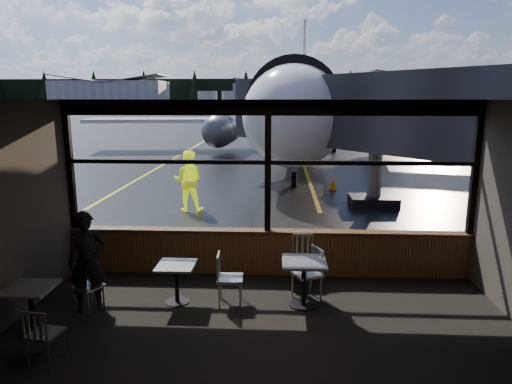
# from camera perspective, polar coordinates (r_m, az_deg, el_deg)

# --- Properties ---
(ground_plane) EXTENTS (520.00, 520.00, 0.00)m
(ground_plane) POSITION_cam_1_polar(r_m,az_deg,el_deg) (128.83, 3.00, 10.18)
(ground_plane) COLOR black
(ground_plane) RESTS_ON ground
(carpet_floor) EXTENTS (8.00, 6.00, 0.01)m
(carpet_floor) POSITION_cam_1_polar(r_m,az_deg,el_deg) (6.78, 0.65, -19.62)
(carpet_floor) COLOR black
(carpet_floor) RESTS_ON ground
(ceiling) EXTENTS (8.00, 6.00, 0.04)m
(ceiling) POSITION_cam_1_polar(r_m,az_deg,el_deg) (5.79, 0.73, 11.36)
(ceiling) COLOR #38332D
(ceiling) RESTS_ON ground
(wall_back) EXTENTS (8.00, 0.04, 3.50)m
(wall_back) POSITION_cam_1_polar(r_m,az_deg,el_deg) (3.32, -1.62, -20.91)
(wall_back) COLOR #473F39
(wall_back) RESTS_ON ground
(window_sill) EXTENTS (8.00, 0.28, 0.90)m
(window_sill) POSITION_cam_1_polar(r_m,az_deg,el_deg) (9.32, 1.44, -7.62)
(window_sill) COLOR #57331A
(window_sill) RESTS_ON ground
(window_header) EXTENTS (8.00, 0.18, 0.30)m
(window_header) POSITION_cam_1_polar(r_m,az_deg,el_deg) (8.79, 1.54, 10.52)
(window_header) COLOR black
(window_header) RESTS_ON ground
(mullion_left) EXTENTS (0.12, 0.12, 2.60)m
(mullion_left) POSITION_cam_1_polar(r_m,az_deg,el_deg) (9.82, -22.24, 3.04)
(mullion_left) COLOR black
(mullion_left) RESTS_ON ground
(mullion_centre) EXTENTS (0.12, 0.12, 2.60)m
(mullion_centre) POSITION_cam_1_polar(r_m,az_deg,el_deg) (8.89, 1.50, 3.09)
(mullion_centre) COLOR black
(mullion_centre) RESTS_ON ground
(mullion_right) EXTENTS (0.12, 0.12, 2.60)m
(mullion_right) POSITION_cam_1_polar(r_m,az_deg,el_deg) (9.63, 25.73, 2.59)
(mullion_right) COLOR black
(mullion_right) RESTS_ON ground
(window_transom) EXTENTS (8.00, 0.10, 0.08)m
(window_transom) POSITION_cam_1_polar(r_m,az_deg,el_deg) (8.87, 1.50, 3.72)
(window_transom) COLOR black
(window_transom) RESTS_ON ground
(airliner) EXTENTS (30.87, 36.27, 10.56)m
(airliner) POSITION_cam_1_polar(r_m,az_deg,el_deg) (29.81, 5.72, 15.06)
(airliner) COLOR white
(airliner) RESTS_ON ground_plane
(jet_bridge) EXTENTS (9.28, 11.34, 4.95)m
(jet_bridge) POSITION_cam_1_polar(r_m,az_deg,el_deg) (14.71, 16.39, 7.14)
(jet_bridge) COLOR #2D2D2F
(jet_bridge) RESTS_ON ground_plane
(cafe_table_near) EXTENTS (0.75, 0.75, 0.82)m
(cafe_table_near) POSITION_cam_1_polar(r_m,az_deg,el_deg) (8.01, 5.98, -11.31)
(cafe_table_near) COLOR gray
(cafe_table_near) RESTS_ON carpet_floor
(cafe_table_mid) EXTENTS (0.64, 0.64, 0.71)m
(cafe_table_mid) POSITION_cam_1_polar(r_m,az_deg,el_deg) (8.22, -9.89, -11.23)
(cafe_table_mid) COLOR #A39D96
(cafe_table_mid) RESTS_ON carpet_floor
(cafe_table_left) EXTENTS (0.68, 0.68, 0.75)m
(cafe_table_left) POSITION_cam_1_polar(r_m,az_deg,el_deg) (7.90, -26.21, -13.14)
(cafe_table_left) COLOR gray
(cafe_table_left) RESTS_ON carpet_floor
(chair_near_e) EXTENTS (0.70, 0.70, 0.96)m
(chair_near_e) POSITION_cam_1_polar(r_m,az_deg,el_deg) (8.21, 6.38, -10.21)
(chair_near_e) COLOR #BDB8AA
(chair_near_e) RESTS_ON carpet_floor
(chair_near_w) EXTENTS (0.52, 0.52, 0.92)m
(chair_near_w) POSITION_cam_1_polar(r_m,az_deg,el_deg) (8.04, -3.25, -10.79)
(chair_near_w) COLOR #A9A599
(chair_near_w) RESTS_ON carpet_floor
(chair_near_n) EXTENTS (0.54, 0.54, 0.94)m
(chair_near_n) POSITION_cam_1_polar(r_m,az_deg,el_deg) (8.94, 5.78, -8.39)
(chair_near_n) COLOR #B0AB9F
(chair_near_n) RESTS_ON carpet_floor
(chair_mid_w) EXTENTS (0.62, 0.62, 0.84)m
(chair_mid_w) POSITION_cam_1_polar(r_m,az_deg,el_deg) (8.29, -20.21, -11.10)
(chair_mid_w) COLOR #AFAA9E
(chair_mid_w) RESTS_ON carpet_floor
(chair_left_s) EXTENTS (0.52, 0.52, 0.83)m
(chair_left_s) POSITION_cam_1_polar(r_m,az_deg,el_deg) (7.04, -24.88, -15.81)
(chair_left_s) COLOR #ACA89C
(chair_left_s) RESTS_ON carpet_floor
(passenger) EXTENTS (0.74, 0.62, 1.71)m
(passenger) POSITION_cam_1_polar(r_m,az_deg,el_deg) (8.17, -20.31, -8.20)
(passenger) COLOR black
(passenger) RESTS_ON carpet_floor
(ground_crew) EXTENTS (0.95, 0.75, 1.92)m
(ground_crew) POSITION_cam_1_polar(r_m,az_deg,el_deg) (14.52, -8.48, 1.40)
(ground_crew) COLOR #BFF219
(ground_crew) RESTS_ON ground_plane
(cone_nose) EXTENTS (0.32, 0.32, 0.44)m
(cone_nose) POSITION_cam_1_polar(r_m,az_deg,el_deg) (18.07, 9.59, 1.02)
(cone_nose) COLOR orange
(cone_nose) RESTS_ON ground_plane
(hangar_left) EXTENTS (45.00, 18.00, 11.00)m
(hangar_left) POSITION_cam_1_polar(r_m,az_deg,el_deg) (201.44, -17.74, 11.78)
(hangar_left) COLOR silver
(hangar_left) RESTS_ON ground_plane
(hangar_mid) EXTENTS (38.00, 15.00, 10.00)m
(hangar_mid) POSITION_cam_1_polar(r_m,az_deg,el_deg) (193.79, 3.05, 12.19)
(hangar_mid) COLOR silver
(hangar_mid) RESTS_ON ground_plane
(hangar_right) EXTENTS (50.00, 20.00, 12.00)m
(hangar_right) POSITION_cam_1_polar(r_m,az_deg,el_deg) (196.13, 21.26, 11.71)
(hangar_right) COLOR silver
(hangar_right) RESTS_ON ground_plane
(fuel_tank_a) EXTENTS (8.00, 8.00, 6.00)m
(fuel_tank_a) POSITION_cam_1_polar(r_m,az_deg,el_deg) (193.17, -6.07, 11.55)
(fuel_tank_a) COLOR silver
(fuel_tank_a) RESTS_ON ground_plane
(fuel_tank_b) EXTENTS (8.00, 8.00, 6.00)m
(fuel_tank_b) POSITION_cam_1_polar(r_m,az_deg,el_deg) (191.86, -3.06, 11.59)
(fuel_tank_b) COLOR silver
(fuel_tank_b) RESTS_ON ground_plane
(fuel_tank_c) EXTENTS (8.00, 8.00, 6.00)m
(fuel_tank_c) POSITION_cam_1_polar(r_m,az_deg,el_deg) (191.06, -0.02, 11.61)
(fuel_tank_c) COLOR silver
(fuel_tank_c) RESTS_ON ground_plane
(treeline) EXTENTS (360.00, 3.00, 12.00)m
(treeline) POSITION_cam_1_polar(r_m,az_deg,el_deg) (218.80, 3.06, 12.40)
(treeline) COLOR black
(treeline) RESTS_ON ground_plane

